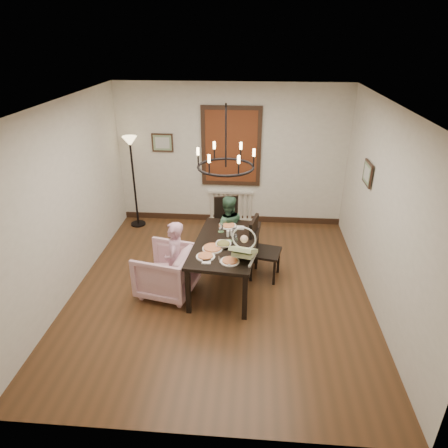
# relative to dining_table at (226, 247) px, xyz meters

# --- Properties ---
(room_shell) EXTENTS (4.51, 5.00, 2.81)m
(room_shell) POSITION_rel_dining_table_xyz_m (-0.07, 0.24, 0.72)
(room_shell) COLOR #452C17
(room_shell) RESTS_ON ground
(dining_table) EXTENTS (1.07, 1.71, 0.77)m
(dining_table) POSITION_rel_dining_table_xyz_m (0.00, 0.00, 0.00)
(dining_table) COLOR black
(dining_table) RESTS_ON room_shell
(chair_far) EXTENTS (0.51, 0.51, 0.98)m
(chair_far) POSITION_rel_dining_table_xyz_m (-0.05, 1.13, -0.19)
(chair_far) COLOR black
(chair_far) RESTS_ON room_shell
(chair_right) EXTENTS (0.54, 0.54, 1.03)m
(chair_right) POSITION_rel_dining_table_xyz_m (0.62, 0.29, -0.17)
(chair_right) COLOR black
(chair_right) RESTS_ON room_shell
(armchair) EXTENTS (0.96, 0.95, 0.74)m
(armchair) POSITION_rel_dining_table_xyz_m (-0.88, -0.25, -0.31)
(armchair) COLOR beige
(armchair) RESTS_ON room_shell
(elderly_woman) EXTENTS (0.26, 0.39, 1.03)m
(elderly_woman) POSITION_rel_dining_table_xyz_m (-0.71, -0.36, -0.17)
(elderly_woman) COLOR #C78DA4
(elderly_woman) RESTS_ON room_shell
(seated_man) EXTENTS (0.53, 0.44, 0.99)m
(seated_man) POSITION_rel_dining_table_xyz_m (-0.03, 0.79, -0.19)
(seated_man) COLOR #385E43
(seated_man) RESTS_ON room_shell
(baby_bouncer) EXTENTS (0.47, 0.57, 0.33)m
(baby_bouncer) POSITION_rel_dining_table_xyz_m (0.28, -0.45, 0.25)
(baby_bouncer) COLOR #BCCD8D
(baby_bouncer) RESTS_ON dining_table
(salad_bowl) EXTENTS (0.28, 0.28, 0.07)m
(salad_bowl) POSITION_rel_dining_table_xyz_m (-0.02, -0.12, 0.12)
(salad_bowl) COLOR white
(salad_bowl) RESTS_ON dining_table
(pizza_platter) EXTENTS (0.30, 0.30, 0.04)m
(pizza_platter) POSITION_rel_dining_table_xyz_m (-0.18, -0.22, 0.11)
(pizza_platter) COLOR tan
(pizza_platter) RESTS_ON dining_table
(drinking_glass) EXTENTS (0.07, 0.07, 0.14)m
(drinking_glass) POSITION_rel_dining_table_xyz_m (0.14, -0.01, 0.16)
(drinking_glass) COLOR silver
(drinking_glass) RESTS_ON dining_table
(window_blinds) EXTENTS (1.00, 0.03, 1.40)m
(window_blinds) POSITION_rel_dining_table_xyz_m (-0.07, 2.34, 0.92)
(window_blinds) COLOR #5D2E12
(window_blinds) RESTS_ON room_shell
(radiator) EXTENTS (0.92, 0.12, 0.62)m
(radiator) POSITION_rel_dining_table_xyz_m (-0.07, 2.36, -0.33)
(radiator) COLOR silver
(radiator) RESTS_ON room_shell
(picture_back) EXTENTS (0.42, 0.03, 0.36)m
(picture_back) POSITION_rel_dining_table_xyz_m (-1.42, 2.35, 0.97)
(picture_back) COLOR black
(picture_back) RESTS_ON room_shell
(picture_right) EXTENTS (0.03, 0.42, 0.36)m
(picture_right) POSITION_rel_dining_table_xyz_m (2.14, 0.78, 0.97)
(picture_right) COLOR black
(picture_right) RESTS_ON room_shell
(floor_lamp) EXTENTS (0.30, 0.30, 1.80)m
(floor_lamp) POSITION_rel_dining_table_xyz_m (-1.97, 2.03, 0.22)
(floor_lamp) COLOR black
(floor_lamp) RESTS_ON room_shell
(chandelier) EXTENTS (0.80, 0.80, 0.04)m
(chandelier) POSITION_rel_dining_table_xyz_m (0.00, 0.00, 1.27)
(chandelier) COLOR black
(chandelier) RESTS_ON room_shell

